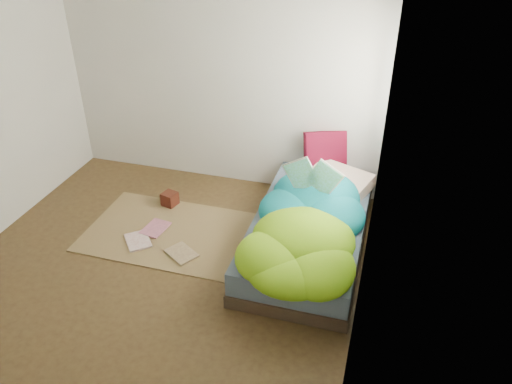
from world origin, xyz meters
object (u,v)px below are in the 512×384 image
at_px(floor_book_a, 127,244).
at_px(bed, 309,232).
at_px(pillow_magenta, 325,152).
at_px(wooden_box, 170,199).
at_px(floor_book_b, 146,226).
at_px(open_book, 313,167).

bearing_deg(floor_book_a, bed, -24.24).
xyz_separation_m(pillow_magenta, floor_book_a, (-1.64, -1.39, -0.53)).
height_order(bed, pillow_magenta, pillow_magenta).
height_order(wooden_box, floor_book_b, wooden_box).
bearing_deg(floor_book_b, floor_book_a, -90.94).
bearing_deg(floor_book_a, wooden_box, 42.22).
bearing_deg(pillow_magenta, open_book, -113.41).
distance_m(bed, floor_book_a, 1.74).
relative_size(wooden_box, floor_book_b, 0.50).
bearing_deg(floor_book_b, open_book, 16.94).
relative_size(floor_book_a, floor_book_b, 1.02).
bearing_deg(bed, pillow_magenta, 91.78).
bearing_deg(bed, floor_book_b, -174.17).
distance_m(pillow_magenta, floor_book_a, 2.21).
height_order(bed, floor_book_a, bed).
bearing_deg(floor_book_a, open_book, -21.22).
xyz_separation_m(open_book, floor_book_b, (-1.60, -0.26, -0.79)).
bearing_deg(floor_book_b, bed, 13.69).
relative_size(pillow_magenta, open_book, 0.98).
xyz_separation_m(pillow_magenta, floor_book_b, (-1.59, -1.08, -0.53)).
relative_size(open_book, wooden_box, 3.07).
bearing_deg(open_book, bed, -75.08).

